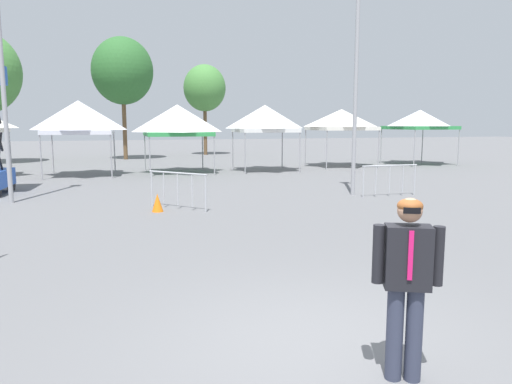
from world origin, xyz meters
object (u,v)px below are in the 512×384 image
at_px(canopy_tent_far_left, 265,119).
at_px(tree_behind_tents_center, 205,88).
at_px(crowd_barrier_mid_lot, 178,183).
at_px(person_foreground, 407,276).
at_px(canopy_tent_left_of_center, 341,120).
at_px(crowd_barrier_by_lift, 390,174).
at_px(light_pole_opposite_side, 357,56).
at_px(canopy_tent_right_of_center, 178,120).
at_px(canopy_tent_center, 420,120).
at_px(traffic_cone_lot_center, 157,203).
at_px(canopy_tent_behind_right, 79,117).
at_px(tree_behind_tents_right, 122,71).

distance_m(canopy_tent_far_left, tree_behind_tents_center, 14.17).
bearing_deg(crowd_barrier_mid_lot, person_foreground, -85.90).
xyz_separation_m(canopy_tent_left_of_center, crowd_barrier_by_lift, (-3.74, -10.85, -1.92)).
bearing_deg(light_pole_opposite_side, crowd_barrier_by_lift, -33.52).
relative_size(canopy_tent_left_of_center, light_pole_opposite_side, 0.41).
relative_size(canopy_tent_right_of_center, light_pole_opposite_side, 0.41).
xyz_separation_m(canopy_tent_center, light_pole_opposite_side, (-10.02, -10.22, 2.02)).
relative_size(canopy_tent_center, traffic_cone_lot_center, 6.87).
xyz_separation_m(person_foreground, crowd_barrier_by_lift, (6.50, 10.37, -0.28)).
relative_size(canopy_tent_right_of_center, crowd_barrier_by_lift, 1.62).
bearing_deg(light_pole_opposite_side, crowd_barrier_mid_lot, -170.93).
xyz_separation_m(person_foreground, tree_behind_tents_center, (4.91, 34.01, 4.15)).
bearing_deg(traffic_cone_lot_center, canopy_tent_center, 34.28).
bearing_deg(canopy_tent_far_left, crowd_barrier_mid_lot, -120.87).
bearing_deg(crowd_barrier_by_lift, canopy_tent_behind_right, 135.69).
height_order(canopy_tent_center, tree_behind_tents_center, tree_behind_tents_center).
distance_m(canopy_tent_right_of_center, tree_behind_tents_center, 14.33).
xyz_separation_m(canopy_tent_right_of_center, canopy_tent_far_left, (4.45, -0.46, 0.09)).
xyz_separation_m(canopy_tent_far_left, traffic_cone_lot_center, (-6.60, -10.28, -2.45)).
distance_m(canopy_tent_right_of_center, traffic_cone_lot_center, 11.21).
distance_m(canopy_tent_behind_right, canopy_tent_center, 19.34).
bearing_deg(canopy_tent_behind_right, crowd_barrier_by_lift, -44.31).
height_order(canopy_tent_behind_right, crowd_barrier_by_lift, canopy_tent_behind_right).
distance_m(canopy_tent_right_of_center, canopy_tent_left_of_center, 9.45).
relative_size(crowd_barrier_mid_lot, traffic_cone_lot_center, 3.11).
relative_size(canopy_tent_right_of_center, traffic_cone_lot_center, 6.60).
xyz_separation_m(tree_behind_tents_center, crowd_barrier_mid_lot, (-5.63, -23.96, -4.43)).
bearing_deg(person_foreground, crowd_barrier_mid_lot, 94.10).
height_order(canopy_tent_left_of_center, traffic_cone_lot_center, canopy_tent_left_of_center).
distance_m(canopy_tent_far_left, crowd_barrier_by_lift, 9.96).
xyz_separation_m(canopy_tent_center, crowd_barrier_mid_lot, (-16.23, -11.21, -1.94)).
relative_size(canopy_tent_behind_right, crowd_barrier_mid_lot, 2.21).
bearing_deg(light_pole_opposite_side, person_foreground, -116.41).
xyz_separation_m(canopy_tent_center, tree_behind_tents_right, (-16.87, 9.44, 3.28)).
height_order(canopy_tent_far_left, person_foreground, canopy_tent_far_left).
distance_m(person_foreground, crowd_barrier_by_lift, 12.24).
xyz_separation_m(person_foreground, traffic_cone_lot_center, (-1.34, 9.78, -0.78)).
distance_m(canopy_tent_left_of_center, person_foreground, 23.62).
height_order(person_foreground, traffic_cone_lot_center, person_foreground).
xyz_separation_m(canopy_tent_right_of_center, canopy_tent_left_of_center, (9.42, 0.70, 0.05)).
bearing_deg(canopy_tent_far_left, tree_behind_tents_right, 121.91).
xyz_separation_m(canopy_tent_left_of_center, canopy_tent_center, (5.27, 0.04, 0.02)).
bearing_deg(crowd_barrier_mid_lot, light_pole_opposite_side, 9.07).
relative_size(canopy_tent_left_of_center, tree_behind_tents_right, 0.41).
bearing_deg(canopy_tent_left_of_center, crowd_barrier_mid_lot, -134.45).
bearing_deg(canopy_tent_far_left, tree_behind_tents_center, 91.42).
relative_size(canopy_tent_right_of_center, tree_behind_tents_right, 0.41).
bearing_deg(tree_behind_tents_center, light_pole_opposite_side, -88.57).
distance_m(canopy_tent_right_of_center, person_foreground, 20.60).
relative_size(canopy_tent_behind_right, light_pole_opposite_side, 0.43).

